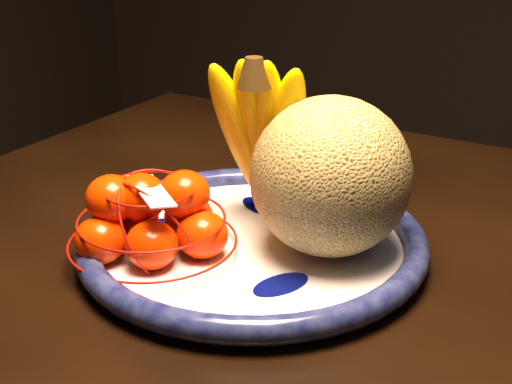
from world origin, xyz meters
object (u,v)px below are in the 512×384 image
at_px(banana_bunch, 263,130).
at_px(dining_table, 460,333).
at_px(fruit_bowl, 252,242).
at_px(cantaloupe, 330,176).
at_px(mandarin_bag, 152,219).

bearing_deg(banana_bunch, dining_table, -12.23).
bearing_deg(dining_table, fruit_bowl, -160.44).
height_order(cantaloupe, mandarin_bag, cantaloupe).
distance_m(fruit_bowl, banana_bunch, 0.12).
height_order(cantaloupe, banana_bunch, banana_bunch).
height_order(dining_table, banana_bunch, banana_bunch).
height_order(fruit_bowl, mandarin_bag, mandarin_bag).
relative_size(dining_table, cantaloupe, 8.95).
bearing_deg(dining_table, banana_bunch, -175.89).
xyz_separation_m(fruit_bowl, cantaloupe, (0.08, 0.02, 0.08)).
bearing_deg(dining_table, cantaloupe, -160.08).
bearing_deg(mandarin_bag, banana_bunch, 59.48).
bearing_deg(fruit_bowl, dining_table, 12.77).
relative_size(dining_table, mandarin_bag, 6.41).
xyz_separation_m(banana_bunch, mandarin_bag, (-0.07, -0.12, -0.07)).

